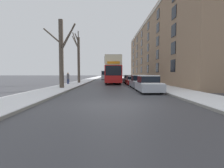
{
  "coord_description": "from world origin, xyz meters",
  "views": [
    {
      "loc": [
        -0.38,
        -8.9,
        1.62
      ],
      "look_at": [
        0.0,
        15.1,
        0.2
      ],
      "focal_mm": 28.0,
      "sensor_mm": 36.0,
      "label": 1
    }
  ],
  "objects_px": {
    "bare_tree_left_1": "(78,58)",
    "pedestrian_left_sidewalk": "(68,78)",
    "parked_car_0": "(148,85)",
    "parked_car_1": "(139,82)",
    "double_decker_bus": "(113,69)",
    "parked_car_3": "(129,79)",
    "oncoming_van": "(106,75)",
    "bare_tree_left_0": "(61,52)",
    "parked_car_2": "(133,81)"
  },
  "relations": [
    {
      "from": "bare_tree_left_1",
      "to": "parked_car_1",
      "type": "distance_m",
      "value": 12.76
    },
    {
      "from": "parked_car_3",
      "to": "parked_car_1",
      "type": "bearing_deg",
      "value": -90.0
    },
    {
      "from": "double_decker_bus",
      "to": "parked_car_3",
      "type": "height_order",
      "value": "double_decker_bus"
    },
    {
      "from": "bare_tree_left_0",
      "to": "parked_car_2",
      "type": "xyz_separation_m",
      "value": [
        8.4,
        6.9,
        -3.22
      ]
    },
    {
      "from": "double_decker_bus",
      "to": "parked_car_2",
      "type": "height_order",
      "value": "double_decker_bus"
    },
    {
      "from": "double_decker_bus",
      "to": "oncoming_van",
      "type": "relative_size",
      "value": 2.13
    },
    {
      "from": "double_decker_bus",
      "to": "parked_car_2",
      "type": "xyz_separation_m",
      "value": [
        2.82,
        -4.58,
        -1.82
      ]
    },
    {
      "from": "pedestrian_left_sidewalk",
      "to": "oncoming_van",
      "type": "bearing_deg",
      "value": 92.03
    },
    {
      "from": "oncoming_van",
      "to": "parked_car_0",
      "type": "bearing_deg",
      "value": -82.31
    },
    {
      "from": "oncoming_van",
      "to": "parked_car_3",
      "type": "bearing_deg",
      "value": -75.61
    },
    {
      "from": "parked_car_0",
      "to": "oncoming_van",
      "type": "height_order",
      "value": "oncoming_van"
    },
    {
      "from": "bare_tree_left_0",
      "to": "parked_car_1",
      "type": "distance_m",
      "value": 9.11
    },
    {
      "from": "double_decker_bus",
      "to": "parked_car_1",
      "type": "bearing_deg",
      "value": -74.17
    },
    {
      "from": "parked_car_3",
      "to": "pedestrian_left_sidewalk",
      "type": "xyz_separation_m",
      "value": [
        -9.36,
        -5.27,
        0.34
      ]
    },
    {
      "from": "parked_car_1",
      "to": "pedestrian_left_sidewalk",
      "type": "height_order",
      "value": "pedestrian_left_sidewalk"
    },
    {
      "from": "parked_car_1",
      "to": "parked_car_3",
      "type": "xyz_separation_m",
      "value": [
        0.0,
        10.65,
        -0.03
      ]
    },
    {
      "from": "double_decker_bus",
      "to": "parked_car_1",
      "type": "xyz_separation_m",
      "value": [
        2.82,
        -9.94,
        -1.75
      ]
    },
    {
      "from": "parked_car_2",
      "to": "pedestrian_left_sidewalk",
      "type": "bearing_deg",
      "value": 179.95
    },
    {
      "from": "bare_tree_left_1",
      "to": "parked_car_0",
      "type": "distance_m",
      "value": 16.53
    },
    {
      "from": "bare_tree_left_1",
      "to": "double_decker_bus",
      "type": "height_order",
      "value": "bare_tree_left_1"
    },
    {
      "from": "parked_car_0",
      "to": "parked_car_1",
      "type": "distance_m",
      "value": 4.87
    },
    {
      "from": "bare_tree_left_0",
      "to": "parked_car_0",
      "type": "height_order",
      "value": "bare_tree_left_0"
    },
    {
      "from": "bare_tree_left_1",
      "to": "oncoming_van",
      "type": "bearing_deg",
      "value": 78.0
    },
    {
      "from": "bare_tree_left_1",
      "to": "parked_car_0",
      "type": "bearing_deg",
      "value": -58.43
    },
    {
      "from": "parked_car_3",
      "to": "parked_car_0",
      "type": "bearing_deg",
      "value": -90.0
    },
    {
      "from": "double_decker_bus",
      "to": "parked_car_3",
      "type": "bearing_deg",
      "value": 13.96
    },
    {
      "from": "pedestrian_left_sidewalk",
      "to": "parked_car_2",
      "type": "bearing_deg",
      "value": 14.37
    },
    {
      "from": "bare_tree_left_0",
      "to": "bare_tree_left_1",
      "type": "relative_size",
      "value": 0.85
    },
    {
      "from": "bare_tree_left_1",
      "to": "parked_car_3",
      "type": "distance_m",
      "value": 9.35
    },
    {
      "from": "bare_tree_left_0",
      "to": "oncoming_van",
      "type": "height_order",
      "value": "bare_tree_left_0"
    },
    {
      "from": "bare_tree_left_1",
      "to": "parked_car_0",
      "type": "relative_size",
      "value": 2.1
    },
    {
      "from": "parked_car_1",
      "to": "oncoming_van",
      "type": "relative_size",
      "value": 0.72
    },
    {
      "from": "bare_tree_left_0",
      "to": "double_decker_bus",
      "type": "height_order",
      "value": "bare_tree_left_0"
    },
    {
      "from": "bare_tree_left_0",
      "to": "parked_car_3",
      "type": "relative_size",
      "value": 1.79
    },
    {
      "from": "bare_tree_left_1",
      "to": "pedestrian_left_sidewalk",
      "type": "height_order",
      "value": "bare_tree_left_1"
    },
    {
      "from": "bare_tree_left_0",
      "to": "double_decker_bus",
      "type": "xyz_separation_m",
      "value": [
        5.58,
        11.49,
        -1.41
      ]
    },
    {
      "from": "bare_tree_left_1",
      "to": "oncoming_van",
      "type": "xyz_separation_m",
      "value": [
        4.03,
        18.97,
        -2.94
      ]
    },
    {
      "from": "bare_tree_left_1",
      "to": "parked_car_1",
      "type": "bearing_deg",
      "value": -46.42
    },
    {
      "from": "bare_tree_left_0",
      "to": "pedestrian_left_sidewalk",
      "type": "relative_size",
      "value": 4.02
    },
    {
      "from": "bare_tree_left_0",
      "to": "bare_tree_left_1",
      "type": "xyz_separation_m",
      "value": [
        -0.05,
        10.42,
        0.4
      ]
    },
    {
      "from": "parked_car_0",
      "to": "parked_car_1",
      "type": "xyz_separation_m",
      "value": [
        -0.0,
        4.87,
        -0.01
      ]
    },
    {
      "from": "bare_tree_left_0",
      "to": "pedestrian_left_sidewalk",
      "type": "distance_m",
      "value": 7.54
    },
    {
      "from": "oncoming_van",
      "to": "bare_tree_left_0",
      "type": "bearing_deg",
      "value": -97.72
    },
    {
      "from": "parked_car_1",
      "to": "oncoming_van",
      "type": "xyz_separation_m",
      "value": [
        -4.42,
        27.85,
        0.62
      ]
    },
    {
      "from": "double_decker_bus",
      "to": "parked_car_0",
      "type": "distance_m",
      "value": 15.18
    },
    {
      "from": "bare_tree_left_1",
      "to": "oncoming_van",
      "type": "relative_size",
      "value": 1.53
    },
    {
      "from": "bare_tree_left_1",
      "to": "pedestrian_left_sidewalk",
      "type": "distance_m",
      "value": 4.87
    },
    {
      "from": "bare_tree_left_1",
      "to": "parked_car_2",
      "type": "relative_size",
      "value": 1.92
    },
    {
      "from": "parked_car_2",
      "to": "pedestrian_left_sidewalk",
      "type": "distance_m",
      "value": 9.36
    },
    {
      "from": "parked_car_1",
      "to": "bare_tree_left_1",
      "type": "bearing_deg",
      "value": 133.58
    }
  ]
}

